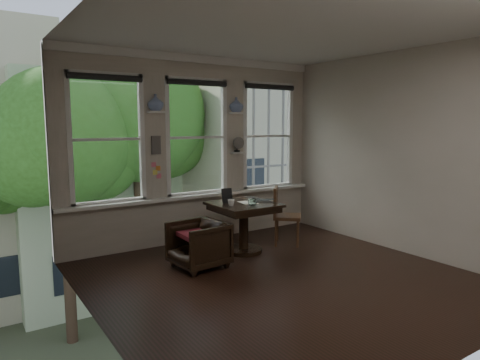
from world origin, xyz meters
TOP-DOWN VIEW (x-y plane):
  - ground at (0.00, 0.00)m, footprint 4.50×4.50m
  - ceiling at (0.00, 0.00)m, footprint 4.50×4.50m
  - wall_back at (0.00, 2.25)m, footprint 4.50×0.00m
  - wall_front at (0.00, -2.25)m, footprint 4.50×0.00m
  - wall_left at (-2.25, 0.00)m, footprint 0.00×4.50m
  - wall_right at (2.25, 0.00)m, footprint 0.00×4.50m
  - window_left at (-1.45, 2.25)m, footprint 1.10×0.12m
  - window_center at (0.00, 2.25)m, footprint 1.10×0.12m
  - window_right at (1.45, 2.25)m, footprint 1.10×0.12m
  - shelf_left at (-0.72, 2.15)m, footprint 0.26×0.16m
  - shelf_right at (0.72, 2.15)m, footprint 0.26×0.16m
  - intercom at (-0.72, 2.18)m, footprint 0.14×0.06m
  - sticky_notes at (-0.72, 2.19)m, footprint 0.16×0.01m
  - desk_fan at (0.72, 2.13)m, footprint 0.20×0.20m
  - vase_left at (-0.72, 2.15)m, footprint 0.24×0.24m
  - vase_right at (0.72, 2.15)m, footprint 0.24×0.24m
  - table at (0.24, 1.21)m, footprint 0.90×0.90m
  - armchair_left at (-0.65, 0.97)m, footprint 0.74×0.73m
  - cushion_red at (-0.65, 0.97)m, footprint 0.45×0.45m
  - side_chair_right at (1.06, 1.17)m, footprint 0.59×0.59m
  - laptop at (0.56, 1.14)m, footprint 0.40×0.36m
  - mug at (-0.03, 1.13)m, footprint 0.12×0.12m
  - drinking_glass at (0.22, 0.95)m, footprint 0.17×0.17m
  - tablet at (0.04, 1.35)m, footprint 0.17×0.11m
  - papers at (0.31, 1.20)m, footprint 0.26×0.33m

SIDE VIEW (x-z plane):
  - ground at x=0.00m, z-range 0.00..0.00m
  - armchair_left at x=-0.65m, z-range 0.00..0.63m
  - table at x=0.24m, z-range 0.00..0.75m
  - cushion_red at x=-0.65m, z-range 0.42..0.48m
  - side_chair_right at x=1.06m, z-range 0.00..0.92m
  - papers at x=0.31m, z-range 0.75..0.75m
  - laptop at x=0.56m, z-range 0.75..0.78m
  - mug at x=-0.03m, z-range 0.75..0.84m
  - drinking_glass at x=0.22m, z-range 0.75..0.86m
  - tablet at x=0.04m, z-range 0.75..0.97m
  - sticky_notes at x=-0.72m, z-range 1.13..1.37m
  - wall_back at x=0.00m, z-range -0.75..3.75m
  - wall_front at x=0.00m, z-range -0.75..3.75m
  - wall_left at x=-2.25m, z-range -0.75..3.75m
  - wall_right at x=2.25m, z-range -0.75..3.75m
  - desk_fan at x=0.72m, z-range 1.41..1.65m
  - intercom at x=-0.72m, z-range 1.46..1.74m
  - window_left at x=-1.45m, z-range 0.75..2.65m
  - window_center at x=0.00m, z-range 0.75..2.65m
  - window_right at x=1.45m, z-range 0.75..2.65m
  - shelf_left at x=-0.72m, z-range 2.08..2.12m
  - shelf_right at x=0.72m, z-range 2.08..2.12m
  - vase_left at x=-0.72m, z-range 2.12..2.36m
  - vase_right at x=0.72m, z-range 2.12..2.36m
  - ceiling at x=0.00m, z-range 3.00..3.00m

